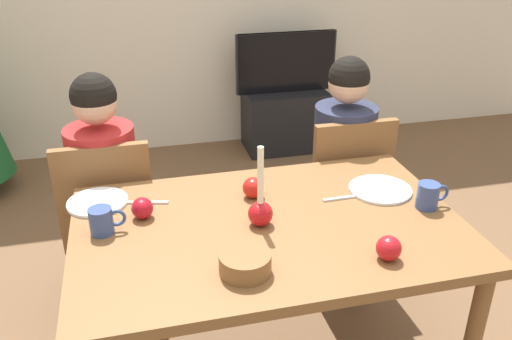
# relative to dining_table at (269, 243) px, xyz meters

# --- Properties ---
(dining_table) EXTENTS (1.40, 0.90, 0.75)m
(dining_table) POSITION_rel_dining_table_xyz_m (0.00, 0.00, 0.00)
(dining_table) COLOR brown
(dining_table) RESTS_ON ground
(chair_left) EXTENTS (0.40, 0.40, 0.90)m
(chair_left) POSITION_rel_dining_table_xyz_m (-0.59, 0.61, -0.15)
(chair_left) COLOR brown
(chair_left) RESTS_ON ground
(chair_right) EXTENTS (0.40, 0.40, 0.90)m
(chair_right) POSITION_rel_dining_table_xyz_m (0.55, 0.61, -0.15)
(chair_right) COLOR brown
(chair_right) RESTS_ON ground
(person_left_child) EXTENTS (0.30, 0.30, 1.17)m
(person_left_child) POSITION_rel_dining_table_xyz_m (-0.59, 0.64, -0.10)
(person_left_child) COLOR #33384C
(person_left_child) RESTS_ON ground
(person_right_child) EXTENTS (0.30, 0.30, 1.17)m
(person_right_child) POSITION_rel_dining_table_xyz_m (0.55, 0.64, -0.10)
(person_right_child) COLOR #33384C
(person_right_child) RESTS_ON ground
(tv_stand) EXTENTS (0.64, 0.40, 0.48)m
(tv_stand) POSITION_rel_dining_table_xyz_m (0.76, 2.30, -0.43)
(tv_stand) COLOR black
(tv_stand) RESTS_ON ground
(tv) EXTENTS (0.79, 0.05, 0.46)m
(tv) POSITION_rel_dining_table_xyz_m (0.76, 2.30, 0.04)
(tv) COLOR black
(tv) RESTS_ON tv_stand
(candle_centerpiece) EXTENTS (0.09, 0.09, 0.31)m
(candle_centerpiece) POSITION_rel_dining_table_xyz_m (-0.03, 0.00, 0.15)
(candle_centerpiece) COLOR red
(candle_centerpiece) RESTS_ON dining_table
(plate_left) EXTENTS (0.23, 0.23, 0.01)m
(plate_left) POSITION_rel_dining_table_xyz_m (-0.61, 0.30, 0.09)
(plate_left) COLOR silver
(plate_left) RESTS_ON dining_table
(plate_right) EXTENTS (0.25, 0.25, 0.01)m
(plate_right) POSITION_rel_dining_table_xyz_m (0.50, 0.13, 0.09)
(plate_right) COLOR silver
(plate_right) RESTS_ON dining_table
(mug_left) EXTENTS (0.13, 0.08, 0.10)m
(mug_left) POSITION_rel_dining_table_xyz_m (-0.58, 0.08, 0.13)
(mug_left) COLOR #33477F
(mug_left) RESTS_ON dining_table
(mug_right) EXTENTS (0.13, 0.08, 0.10)m
(mug_right) POSITION_rel_dining_table_xyz_m (0.61, -0.03, 0.13)
(mug_right) COLOR #33477F
(mug_right) RESTS_ON dining_table
(fork_left) EXTENTS (0.18, 0.06, 0.01)m
(fork_left) POSITION_rel_dining_table_xyz_m (-0.43, 0.26, 0.09)
(fork_left) COLOR silver
(fork_left) RESTS_ON dining_table
(fork_right) EXTENTS (0.18, 0.02, 0.01)m
(fork_right) POSITION_rel_dining_table_xyz_m (0.34, 0.11, 0.09)
(fork_right) COLOR silver
(fork_right) RESTS_ON dining_table
(bowl_walnuts) EXTENTS (0.16, 0.16, 0.07)m
(bowl_walnuts) POSITION_rel_dining_table_xyz_m (-0.15, -0.26, 0.12)
(bowl_walnuts) COLOR brown
(bowl_walnuts) RESTS_ON dining_table
(apple_near_candle) EXTENTS (0.08, 0.08, 0.08)m
(apple_near_candle) POSITION_rel_dining_table_xyz_m (-0.01, 0.21, 0.12)
(apple_near_candle) COLOR red
(apple_near_candle) RESTS_ON dining_table
(apple_by_left_plate) EXTENTS (0.08, 0.08, 0.08)m
(apple_by_left_plate) POSITION_rel_dining_table_xyz_m (-0.44, 0.15, 0.12)
(apple_by_left_plate) COLOR #AB111D
(apple_by_left_plate) RESTS_ON dining_table
(apple_by_right_mug) EXTENTS (0.08, 0.08, 0.08)m
(apple_by_right_mug) POSITION_rel_dining_table_xyz_m (0.32, -0.30, 0.12)
(apple_by_right_mug) COLOR red
(apple_by_right_mug) RESTS_ON dining_table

